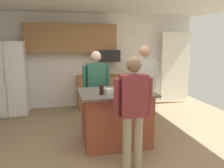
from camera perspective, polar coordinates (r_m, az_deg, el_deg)
name	(u,v)px	position (r m, az deg, el deg)	size (l,w,h in m)	color
floor	(107,147)	(4.10, -1.32, -15.87)	(7.04, 7.04, 0.00)	#937A5B
back_wall	(86,61)	(6.45, -6.63, 5.93)	(6.40, 0.10, 2.60)	white
french_door_window_panel	(175,67)	(6.91, 15.85, 4.25)	(0.90, 0.06, 2.00)	white
cabinet_run_upper	(72,38)	(6.20, -10.28, 11.42)	(2.40, 0.38, 0.75)	#936038
cabinet_run_lower	(109,91)	(6.37, -0.75, -1.80)	(1.80, 0.63, 0.90)	#936038
refrigerator	(9,79)	(6.16, -24.86, 1.27)	(0.88, 0.76, 1.85)	white
microwave_over_range	(109,56)	(6.25, -0.82, 7.23)	(0.56, 0.40, 0.32)	black
kitchen_island	(116,117)	(4.08, 0.99, -8.47)	(1.29, 0.95, 0.97)	#9E4C33
person_host_foreground	(144,81)	(4.68, 8.15, 0.67)	(0.57, 0.23, 1.76)	tan
person_guest_by_door	(96,85)	(4.68, -4.01, -0.19)	(0.57, 0.22, 1.65)	#4C5166
person_guest_left	(133,106)	(3.21, 5.43, -5.58)	(0.57, 0.22, 1.64)	tan
glass_stout_tall	(139,89)	(3.76, 6.85, -1.33)	(0.07, 0.07, 0.16)	black
mug_ceramic_white	(109,91)	(3.72, -0.82, -1.92)	(0.13, 0.09, 0.10)	white
glass_pilsner	(128,84)	(4.27, 4.13, -0.04)	(0.07, 0.07, 0.13)	black
tumbler_amber	(102,90)	(3.70, -2.67, -1.52)	(0.07, 0.07, 0.15)	black
glass_dark_ale	(127,90)	(3.71, 3.96, -1.64)	(0.07, 0.07, 0.14)	black
serving_tray	(117,90)	(3.97, 1.32, -1.50)	(0.44, 0.30, 0.04)	#B7B7BC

